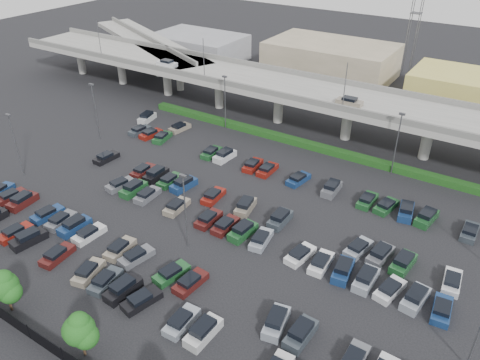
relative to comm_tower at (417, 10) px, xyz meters
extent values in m
plane|color=black|center=(-4.00, -74.00, -15.61)|extent=(280.00, 280.00, 0.00)
cube|color=gray|center=(-4.00, -42.00, -8.36)|extent=(150.00, 13.00, 1.10)
cube|color=#62625D|center=(-4.00, -48.25, -7.31)|extent=(150.00, 0.50, 1.00)
cube|color=#62625D|center=(-4.00, -35.75, -7.31)|extent=(150.00, 0.50, 1.00)
cylinder|color=gray|center=(-69.00, -42.00, -12.26)|extent=(1.80, 1.80, 6.70)
cube|color=#62625D|center=(-69.00, -42.00, -9.11)|extent=(2.60, 9.75, 0.50)
cylinder|color=gray|center=(-55.00, -42.00, -12.26)|extent=(1.80, 1.80, 6.70)
cube|color=#62625D|center=(-55.00, -42.00, -9.11)|extent=(2.60, 9.75, 0.50)
cylinder|color=gray|center=(-41.00, -42.00, -12.26)|extent=(1.80, 1.80, 6.70)
cube|color=#62625D|center=(-41.00, -42.00, -9.11)|extent=(2.60, 9.75, 0.50)
cylinder|color=gray|center=(-27.00, -42.00, -12.26)|extent=(1.80, 1.80, 6.70)
cube|color=#62625D|center=(-27.00, -42.00, -9.11)|extent=(2.60, 9.75, 0.50)
cylinder|color=gray|center=(-13.00, -42.00, -12.26)|extent=(1.80, 1.80, 6.70)
cube|color=#62625D|center=(-13.00, -42.00, -9.11)|extent=(2.60, 9.75, 0.50)
cylinder|color=gray|center=(1.00, -42.00, -12.26)|extent=(1.80, 1.80, 6.70)
cube|color=#62625D|center=(1.00, -42.00, -9.11)|extent=(2.60, 9.75, 0.50)
cylinder|color=gray|center=(15.00, -42.00, -12.26)|extent=(1.80, 1.80, 6.70)
cube|color=#62625D|center=(15.00, -42.00, -9.11)|extent=(2.60, 9.75, 0.50)
cube|color=silver|center=(-38.00, -45.00, -7.40)|extent=(4.40, 1.82, 0.82)
cube|color=black|center=(-38.00, -45.00, -6.77)|extent=(2.30, 1.60, 0.50)
cube|color=gray|center=(2.00, -45.00, -7.40)|extent=(4.40, 1.82, 0.82)
cube|color=black|center=(2.00, -45.00, -6.77)|extent=(2.30, 1.60, 0.50)
cylinder|color=#4A4B4F|center=(-54.00, -48.10, -3.81)|extent=(0.14, 0.14, 8.00)
cylinder|color=#4A4B4F|center=(-26.00, -48.10, -3.81)|extent=(0.14, 0.14, 8.00)
cylinder|color=#4A4B4F|center=(2.00, -48.10, -3.81)|extent=(0.14, 0.14, 8.00)
cube|color=gray|center=(-56.00, -31.00, -8.36)|extent=(50.93, 30.13, 1.10)
cube|color=#62625D|center=(-56.00, -31.00, -7.31)|extent=(47.34, 22.43, 1.00)
cylinder|color=gray|center=(-73.22, -22.97, -12.26)|extent=(1.60, 1.60, 6.70)
cylinder|color=gray|center=(-62.34, -28.04, -12.26)|extent=(1.60, 1.60, 6.70)
cylinder|color=gray|center=(-51.47, -33.11, -12.26)|extent=(1.60, 1.60, 6.70)
cylinder|color=gray|center=(-40.59, -38.18, -12.26)|extent=(1.60, 1.60, 6.70)
cube|color=#113A13|center=(-4.00, -49.00, -15.06)|extent=(66.00, 1.60, 1.10)
cube|color=black|center=(-4.00, -102.00, -14.71)|extent=(70.00, 0.06, 1.80)
cylinder|color=black|center=(-8.00, -102.00, -14.61)|extent=(0.10, 0.10, 2.00)
cylinder|color=black|center=(-3.00, -102.00, -14.61)|extent=(0.10, 0.10, 2.00)
cylinder|color=#332316|center=(-13.00, -100.67, -14.63)|extent=(0.26, 0.26, 1.96)
sphere|color=#185115|center=(-13.00, -100.67, -12.24)|extent=(3.04, 3.04, 3.04)
sphere|color=#185115|center=(-12.29, -100.57, -12.79)|extent=(2.39, 2.39, 2.39)
sphere|color=#185115|center=(-13.60, -100.75, -12.57)|extent=(2.39, 2.39, 2.39)
sphere|color=#185115|center=(-12.96, -100.55, -11.37)|extent=(2.06, 2.06, 2.06)
cylinder|color=#332316|center=(-2.00, -100.39, -14.63)|extent=(0.26, 0.26, 1.97)
sphere|color=#185115|center=(-2.00, -100.39, -12.22)|extent=(3.07, 3.07, 3.07)
sphere|color=#185115|center=(-1.29, -100.29, -12.76)|extent=(2.41, 2.41, 2.41)
sphere|color=#185115|center=(-2.60, -100.47, -12.55)|extent=(2.41, 2.41, 2.41)
sphere|color=#185115|center=(-1.96, -100.27, -11.34)|extent=(2.08, 2.08, 2.08)
cube|color=maroon|center=(-24.00, -92.50, -15.20)|extent=(2.08, 4.50, 0.82)
cube|color=black|center=(-24.00, -92.70, -14.57)|extent=(1.73, 2.39, 0.50)
cube|color=black|center=(-21.25, -92.50, -15.09)|extent=(2.48, 4.63, 1.05)
cube|color=black|center=(-21.25, -92.50, -14.27)|extent=(1.98, 2.82, 0.65)
cube|color=#441412|center=(-15.75, -92.50, -15.20)|extent=(2.25, 4.56, 0.82)
cube|color=black|center=(-15.75, -92.70, -14.57)|extent=(1.82, 2.45, 0.50)
cube|color=gray|center=(-10.25, -92.50, -15.20)|extent=(2.77, 4.70, 0.82)
cube|color=black|center=(-10.25, -92.69, -14.57)|extent=(2.08, 2.60, 0.50)
cube|color=#31383F|center=(-7.50, -92.50, -15.20)|extent=(2.41, 4.61, 0.82)
cube|color=black|center=(-7.50, -92.70, -14.57)|extent=(1.90, 2.50, 0.50)
cube|color=black|center=(-4.75, -92.50, -15.09)|extent=(2.12, 4.51, 1.05)
cube|color=black|center=(-4.75, -92.50, -14.27)|extent=(1.78, 2.70, 0.65)
cube|color=black|center=(-2.00, -92.50, -15.20)|extent=(2.81, 4.71, 0.82)
cube|color=black|center=(-2.00, -92.69, -14.57)|extent=(2.10, 2.61, 0.50)
cube|color=gray|center=(3.50, -92.50, -15.20)|extent=(1.99, 4.47, 0.82)
cube|color=black|center=(3.50, -92.70, -14.57)|extent=(1.69, 2.36, 0.50)
cube|color=silver|center=(6.25, -92.50, -15.09)|extent=(1.93, 4.44, 1.05)
cube|color=black|center=(6.25, -92.50, -14.27)|extent=(1.67, 2.64, 0.65)
cube|color=navy|center=(-35.00, -87.50, -15.20)|extent=(2.61, 4.66, 0.82)
cube|color=#441412|center=(-32.25, -87.50, -15.20)|extent=(2.25, 4.56, 0.82)
cube|color=black|center=(-32.25, -87.70, -14.57)|extent=(1.82, 2.45, 0.50)
cube|color=#441412|center=(-29.50, -87.50, -15.09)|extent=(2.27, 4.57, 1.05)
cube|color=black|center=(-29.50, -87.50, -14.27)|extent=(1.87, 2.75, 0.65)
cube|color=navy|center=(-24.00, -87.50, -15.20)|extent=(2.21, 4.55, 0.82)
cube|color=black|center=(-24.00, -87.70, -14.57)|extent=(1.80, 2.44, 0.50)
cube|color=#57595F|center=(-21.25, -87.50, -15.20)|extent=(2.24, 4.56, 0.82)
cube|color=black|center=(-21.25, -87.70, -14.57)|extent=(1.82, 2.45, 0.50)
cube|color=navy|center=(-18.50, -87.50, -15.09)|extent=(2.01, 4.48, 1.05)
cube|color=black|center=(-18.50, -87.50, -14.27)|extent=(1.71, 2.67, 0.65)
cube|color=silver|center=(-15.75, -87.50, -15.20)|extent=(2.03, 4.48, 0.82)
cube|color=black|center=(-15.75, -87.70, -14.57)|extent=(1.71, 2.37, 0.50)
cube|color=gray|center=(-10.25, -87.50, -15.20)|extent=(2.21, 4.55, 0.82)
cube|color=black|center=(-10.25, -87.70, -14.57)|extent=(1.80, 2.43, 0.50)
cube|color=#57595F|center=(-7.50, -87.50, -15.20)|extent=(2.61, 4.66, 0.82)
cube|color=black|center=(-7.50, -87.70, -14.57)|extent=(2.01, 2.56, 0.50)
cube|color=#1C4F25|center=(-2.00, -87.50, -15.20)|extent=(2.63, 4.67, 0.82)
cube|color=black|center=(-2.00, -87.70, -14.57)|extent=(2.01, 2.57, 0.50)
cube|color=#441412|center=(0.75, -87.50, -15.20)|extent=(2.15, 4.53, 0.82)
cube|color=black|center=(0.75, -87.70, -14.57)|extent=(1.77, 2.41, 0.50)
cube|color=gray|center=(11.75, -87.50, -15.09)|extent=(2.60, 4.66, 1.05)
cube|color=black|center=(11.75, -87.50, -14.27)|extent=(2.05, 2.85, 0.65)
cube|color=#31383F|center=(14.50, -87.50, -15.09)|extent=(2.02, 4.48, 1.05)
cube|color=black|center=(14.50, -87.50, -14.27)|extent=(1.72, 2.67, 0.65)
cube|color=black|center=(20.00, -87.70, -14.57)|extent=(1.63, 2.32, 0.50)
cube|color=#57595F|center=(-21.25, -76.50, -15.20)|extent=(2.57, 4.65, 0.82)
cube|color=black|center=(-21.25, -76.70, -14.57)|extent=(1.98, 2.55, 0.50)
cube|color=#1C4F25|center=(-18.50, -76.50, -15.09)|extent=(1.83, 4.40, 1.05)
cube|color=black|center=(-18.50, -76.50, -14.27)|extent=(1.61, 2.60, 0.65)
cube|color=#57595F|center=(-15.75, -76.50, -15.20)|extent=(2.05, 4.49, 0.82)
cube|color=black|center=(-15.75, -76.70, -14.57)|extent=(1.72, 2.38, 0.50)
cube|color=gray|center=(-10.25, -76.50, -15.20)|extent=(2.13, 4.52, 0.82)
cube|color=black|center=(-10.25, -76.70, -14.57)|extent=(1.76, 2.41, 0.50)
cube|color=#441412|center=(-4.75, -76.50, -15.20)|extent=(1.90, 4.43, 0.82)
cube|color=black|center=(-4.75, -76.70, -14.57)|extent=(1.64, 2.33, 0.50)
cube|color=#441412|center=(-2.00, -76.50, -15.20)|extent=(1.87, 4.42, 0.82)
cube|color=black|center=(-2.00, -76.70, -14.57)|extent=(1.63, 2.32, 0.50)
cube|color=#1C4F25|center=(0.75, -76.50, -15.09)|extent=(2.21, 4.55, 1.05)
cube|color=black|center=(0.75, -76.50, -14.27)|extent=(1.83, 2.73, 0.65)
cube|color=gray|center=(3.50, -76.50, -15.20)|extent=(2.45, 4.62, 0.82)
cube|color=black|center=(3.50, -76.70, -14.57)|extent=(1.92, 2.51, 0.50)
cube|color=white|center=(9.00, -76.50, -15.20)|extent=(2.53, 4.64, 0.82)
cube|color=black|center=(9.00, -76.70, -14.57)|extent=(1.96, 2.54, 0.50)
cube|color=white|center=(11.75, -76.50, -15.20)|extent=(2.00, 4.47, 0.82)
cube|color=black|center=(11.75, -76.70, -14.57)|extent=(1.69, 2.36, 0.50)
cube|color=navy|center=(14.50, -76.50, -15.09)|extent=(2.35, 4.59, 1.05)
cube|color=black|center=(14.50, -76.50, -14.27)|extent=(1.91, 2.78, 0.65)
cube|color=gray|center=(17.25, -76.50, -15.09)|extent=(1.91, 4.44, 1.05)
cube|color=black|center=(17.25, -76.50, -14.27)|extent=(1.66, 2.63, 0.65)
cube|color=silver|center=(20.00, -76.50, -15.20)|extent=(2.72, 4.69, 0.82)
cube|color=black|center=(20.00, -76.70, -14.57)|extent=(2.06, 2.59, 0.50)
cube|color=gray|center=(22.75, -76.50, -15.09)|extent=(2.39, 4.60, 1.05)
cube|color=black|center=(22.75, -76.50, -14.27)|extent=(1.94, 2.79, 0.65)
cube|color=navy|center=(25.50, -76.50, -15.20)|extent=(2.21, 4.55, 0.82)
cube|color=black|center=(25.50, -76.70, -14.57)|extent=(1.80, 2.44, 0.50)
cube|color=black|center=(-29.50, -71.50, -15.20)|extent=(2.04, 4.49, 0.82)
cube|color=black|center=(-29.50, -71.70, -14.57)|extent=(1.71, 2.38, 0.50)
cube|color=#441412|center=(-21.25, -71.50, -15.20)|extent=(2.03, 4.48, 0.82)
cube|color=black|center=(-21.25, -71.70, -14.57)|extent=(1.71, 2.37, 0.50)
cube|color=black|center=(-18.50, -71.50, -15.09)|extent=(1.92, 4.44, 1.05)
cube|color=black|center=(-18.50, -71.50, -14.27)|extent=(1.66, 2.64, 0.65)
cube|color=#1C4F25|center=(-15.75, -71.50, -15.20)|extent=(1.86, 4.42, 0.82)
cube|color=black|center=(-15.75, -71.70, -14.57)|extent=(1.62, 2.31, 0.50)
cube|color=navy|center=(-13.00, -71.50, -15.09)|extent=(2.32, 4.58, 1.05)
cube|color=black|center=(-13.00, -71.50, -14.27)|extent=(1.89, 2.77, 0.65)
cube|color=maroon|center=(-7.50, -71.50, -15.20)|extent=(2.16, 4.53, 0.82)
cube|color=black|center=(-7.50, -71.70, -14.57)|extent=(1.78, 2.42, 0.50)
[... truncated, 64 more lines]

